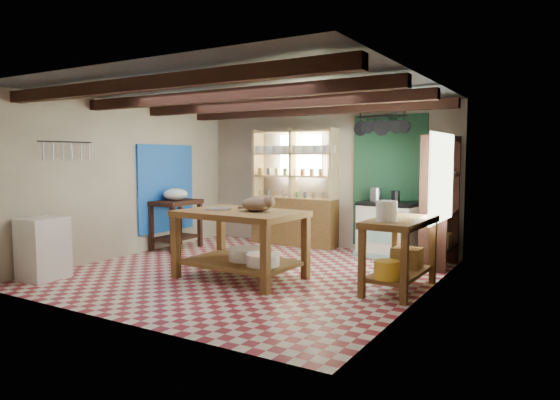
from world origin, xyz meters
The scene contains 30 objects.
floor centered at (0.00, 0.00, -0.01)m, with size 5.00×5.00×0.02m, color maroon.
ceiling centered at (0.00, 0.00, 2.60)m, with size 5.00×5.00×0.02m, color #3F3F43.
wall_back centered at (0.00, 2.50, 1.30)m, with size 5.00×0.04×2.60m, color #BAAC96.
wall_front centered at (0.00, -2.50, 1.30)m, with size 5.00×0.04×2.60m, color #BAAC96.
wall_left centered at (-2.50, 0.00, 1.30)m, with size 0.04×5.00×2.60m, color #BAAC96.
wall_right centered at (2.50, 0.00, 1.30)m, with size 0.04×5.00×2.60m, color #BAAC96.
ceiling_beams centered at (0.00, 0.00, 2.48)m, with size 5.00×3.80×0.15m, color black.
blue_wall_patch centered at (-2.47, 0.90, 1.10)m, with size 0.04×1.40×1.60m, color blue.
green_wall_patch centered at (1.25, 2.47, 1.25)m, with size 1.30×0.04×2.30m, color #1F4D31.
window_back centered at (-0.50, 2.48, 1.70)m, with size 0.90×0.02×0.80m, color silver.
window_right centered at (2.48, 1.00, 1.40)m, with size 0.02×1.30×1.20m, color silver.
utensil_rail centered at (-2.44, -1.20, 1.78)m, with size 0.06×0.90×0.28m, color black.
pot_rack centered at (1.25, 2.05, 2.18)m, with size 0.86×0.12×0.36m, color black.
shelving_unit centered at (-0.55, 2.31, 1.10)m, with size 1.70×0.34×2.20m, color #DEBB80.
tall_rack centered at (2.28, 1.80, 1.00)m, with size 0.40×0.86×2.00m, color black.
work_table centered at (0.10, -0.34, 0.47)m, with size 1.66×1.11×0.94m, color brown.
stove centered at (1.37, 2.15, 0.47)m, with size 0.95×0.64×0.93m, color silver.
prep_table centered at (-2.20, 0.85, 0.45)m, with size 0.61×0.88×0.89m, color black.
white_cabinet centered at (-2.22, -1.77, 0.43)m, with size 0.47×0.57×0.85m, color white.
right_counter centered at (2.18, 0.17, 0.45)m, with size 0.63×1.27×0.91m, color brown.
cat centered at (0.35, -0.31, 1.04)m, with size 0.44×0.34×0.20m, color #80614A.
steel_tray centered at (-0.26, -0.38, 0.95)m, with size 0.37×0.37×0.02m, color #9C9DA4.
basin_large centered at (0.15, -0.30, 0.33)m, with size 0.49×0.49×0.17m, color white.
basin_small centered at (0.54, -0.46, 0.33)m, with size 0.44×0.44×0.15m, color white.
kettle_left centered at (1.12, 2.17, 1.04)m, with size 0.19×0.19×0.22m, color #9C9DA4.
kettle_right centered at (1.47, 2.14, 1.03)m, with size 0.15×0.15×0.19m, color black.
enamel_bowl centered at (-2.20, 0.85, 1.00)m, with size 0.44×0.44×0.22m, color white.
white_bucket centered at (2.12, -0.18, 1.04)m, with size 0.25×0.25×0.25m, color white.
wicker_basket centered at (2.19, 0.47, 0.37)m, with size 0.36×0.29×0.25m, color olive.
yellow_tub centered at (2.17, -0.28, 0.35)m, with size 0.30×0.30×0.22m, color gold.
Camera 1 is at (4.07, -5.90, 1.69)m, focal length 32.00 mm.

